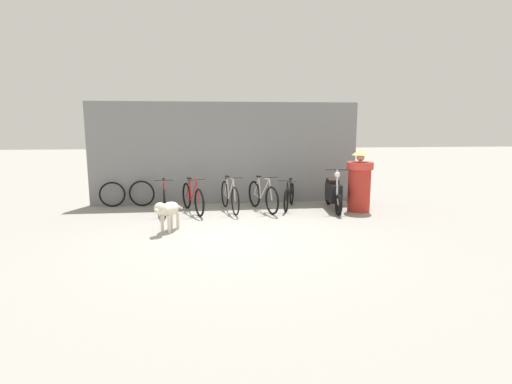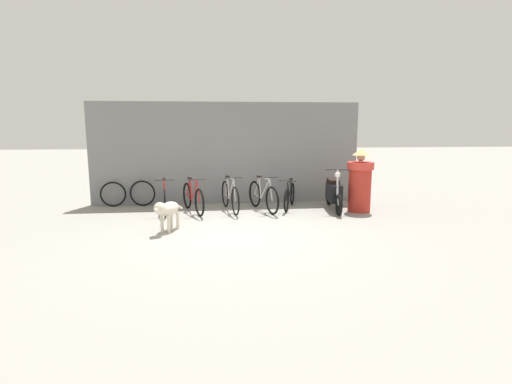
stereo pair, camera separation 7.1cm
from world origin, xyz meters
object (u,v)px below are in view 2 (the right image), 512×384
object	(u,v)px
bicycle_1	(193,198)
bicycle_2	(230,196)
motorcycle	(334,193)
spare_tire_left	(143,193)
person_in_robes	(360,181)
bicycle_0	(165,198)
bicycle_3	(263,196)
spare_tire_right	(113,194)
bicycle_4	(289,196)
stray_dog	(167,210)

from	to	relation	value
bicycle_1	bicycle_2	xyz separation A→B (m)	(0.93, 0.06, 0.02)
motorcycle	spare_tire_left	xyz separation A→B (m)	(-4.97, 1.06, -0.09)
person_in_robes	bicycle_2	bearing A→B (deg)	13.01
bicycle_1	motorcycle	distance (m)	3.58
bicycle_0	bicycle_3	distance (m)	2.47
spare_tire_left	spare_tire_right	world-z (taller)	spare_tire_left
bicycle_0	person_in_robes	world-z (taller)	person_in_robes
bicycle_2	bicycle_3	world-z (taller)	bicycle_2
bicycle_4	motorcycle	world-z (taller)	motorcycle
bicycle_2	stray_dog	distance (m)	2.30
bicycle_4	stray_dog	distance (m)	3.55
bicycle_4	stray_dog	bearing A→B (deg)	-35.96
stray_dog	spare_tire_right	bearing A→B (deg)	-121.80
spare_tire_left	bicycle_3	bearing A→B (deg)	-15.88
bicycle_1	spare_tire_right	distance (m)	2.35
bicycle_1	motorcycle	size ratio (longest dim) A/B	0.91
bicycle_2	person_in_robes	xyz separation A→B (m)	(3.26, -0.39, 0.39)
bicycle_1	spare_tire_left	size ratio (longest dim) A/B	2.36
bicycle_1	spare_tire_left	xyz separation A→B (m)	(-1.39, 0.92, -0.01)
bicycle_3	spare_tire_left	size ratio (longest dim) A/B	2.38
bicycle_1	bicycle_3	distance (m)	1.77
bicycle_2	spare_tire_right	distance (m)	3.21
bicycle_0	bicycle_2	distance (m)	1.63
bicycle_3	spare_tire_right	distance (m)	4.03
person_in_robes	spare_tire_left	distance (m)	5.73
bicycle_1	stray_dog	bearing A→B (deg)	-32.83
bicycle_0	bicycle_1	world-z (taller)	bicycle_1
bicycle_1	motorcycle	bearing A→B (deg)	68.45
bicycle_1	bicycle_3	world-z (taller)	bicycle_3
motorcycle	spare_tire_left	world-z (taller)	motorcycle
motorcycle	spare_tire_right	world-z (taller)	motorcycle
stray_dog	person_in_robes	bearing A→B (deg)	133.49
bicycle_3	stray_dog	bearing A→B (deg)	-68.43
motorcycle	stray_dog	xyz separation A→B (m)	(-4.01, -1.66, 0.01)
stray_dog	bicycle_2	bearing A→B (deg)	169.61
bicycle_3	person_in_robes	size ratio (longest dim) A/B	1.06
bicycle_0	spare_tire_right	size ratio (longest dim) A/B	2.47
bicycle_2	motorcycle	xyz separation A→B (m)	(2.65, -0.19, 0.06)
bicycle_3	person_in_robes	xyz separation A→B (m)	(2.41, -0.35, 0.40)
stray_dog	spare_tire_left	bearing A→B (deg)	-134.77
bicycle_1	person_in_robes	distance (m)	4.22
bicycle_0	person_in_robes	xyz separation A→B (m)	(4.89, -0.37, 0.41)
bicycle_1	bicycle_4	size ratio (longest dim) A/B	1.08
bicycle_0	spare_tire_right	world-z (taller)	bicycle_0
bicycle_3	spare_tire_left	xyz separation A→B (m)	(-3.16, 0.90, -0.02)
person_in_robes	spare_tire_left	xyz separation A→B (m)	(-5.57, 1.25, -0.42)
bicycle_3	spare_tire_left	distance (m)	3.29
bicycle_0	stray_dog	size ratio (longest dim) A/B	1.75
bicycle_4	spare_tire_left	bearing A→B (deg)	-80.81
motorcycle	bicycle_1	bearing A→B (deg)	-86.25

